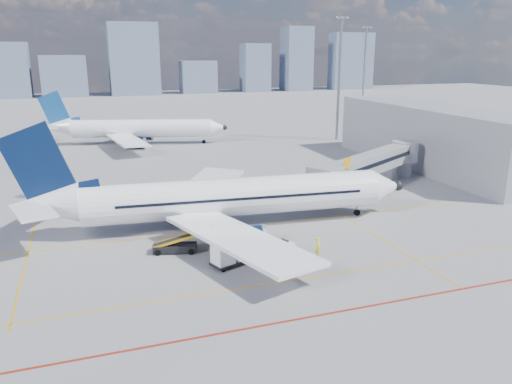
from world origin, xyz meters
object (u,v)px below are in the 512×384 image
Objects in this scene: second_aircraft at (134,129)px; cargo_dolly at (232,253)px; ramp_worker at (318,247)px; baggage_tug at (285,246)px; main_aircraft at (219,199)px; belt_loader at (177,246)px.

second_aircraft reaches higher than cargo_dolly.
cargo_dolly reaches higher than ramp_worker.
baggage_tug is at bearing -67.79° from second_aircraft.
main_aircraft reaches higher than second_aircraft.
second_aircraft is 65.10m from cargo_dolly.
cargo_dolly is at bearing -93.23° from main_aircraft.
main_aircraft is 13.05m from ramp_worker.
cargo_dolly is at bearing 99.96° from ramp_worker.
belt_loader reaches higher than cargo_dolly.
belt_loader is 3.08× the size of ramp_worker.
cargo_dolly is 8.16m from ramp_worker.
main_aircraft is 1.16× the size of second_aircraft.
main_aircraft is at bearing 46.42° from ramp_worker.
baggage_tug is at bearing -5.06° from belt_loader.
belt_loader reaches higher than baggage_tug.
baggage_tug is 5.69m from cargo_dolly.
second_aircraft is at bearing 73.96° from baggage_tug.
main_aircraft is at bearing 59.39° from belt_loader.
baggage_tug is at bearing 69.01° from ramp_worker.
cargo_dolly is at bearing -33.05° from belt_loader.
belt_loader is (-9.72, 3.49, -0.00)m from baggage_tug.
ramp_worker is (10.03, -65.87, -2.25)m from second_aircraft.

